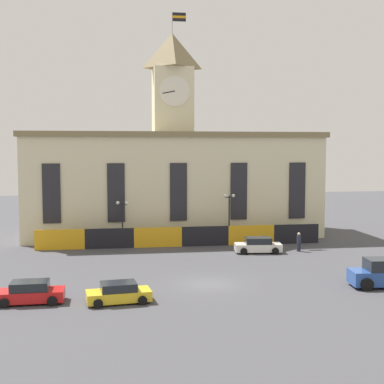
# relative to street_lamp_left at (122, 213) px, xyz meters

# --- Properties ---
(ground_plane) EXTENTS (160.00, 160.00, 0.00)m
(ground_plane) POSITION_rel_street_lamp_left_xyz_m (6.08, -16.87, -3.45)
(ground_plane) COLOR #424247
(civic_building) EXTENTS (34.02, 11.68, 25.87)m
(civic_building) POSITION_rel_street_lamp_left_xyz_m (6.08, 7.00, 3.20)
(civic_building) COLOR beige
(civic_building) RESTS_ON ground
(banner_fence) EXTENTS (29.67, 0.12, 2.05)m
(banner_fence) POSITION_rel_street_lamp_left_xyz_m (6.08, -1.35, -2.42)
(banner_fence) COLOR gold
(banner_fence) RESTS_ON ground
(street_lamp_left) EXTENTS (1.26, 0.36, 4.71)m
(street_lamp_left) POSITION_rel_street_lamp_left_xyz_m (0.00, 0.00, 0.00)
(street_lamp_left) COLOR black
(street_lamp_left) RESTS_ON ground
(street_lamp_far_left) EXTENTS (1.26, 0.36, 5.30)m
(street_lamp_far_left) POSITION_rel_street_lamp_left_xyz_m (11.38, 0.00, 0.37)
(street_lamp_far_left) COLOR black
(street_lamp_far_left) RESTS_ON ground
(car_yellow_coupe) EXTENTS (4.39, 2.52, 1.35)m
(car_yellow_coupe) POSITION_rel_street_lamp_left_xyz_m (-0.66, -20.78, -2.82)
(car_yellow_coupe) COLOR yellow
(car_yellow_coupe) RESTS_ON ground
(car_red_sedan) EXTENTS (4.42, 2.17, 1.45)m
(car_red_sedan) POSITION_rel_street_lamp_left_xyz_m (-6.43, -20.00, -2.78)
(car_red_sedan) COLOR red
(car_red_sedan) RESTS_ON ground
(car_white_taxi) EXTENTS (4.66, 2.49, 1.50)m
(car_white_taxi) POSITION_rel_street_lamp_left_xyz_m (13.02, -5.67, -2.75)
(car_white_taxi) COLOR white
(car_white_taxi) RESTS_ON ground
(pedestrian) EXTENTS (0.55, 0.55, 1.88)m
(pedestrian) POSITION_rel_street_lamp_left_xyz_m (17.20, -5.60, -2.42)
(pedestrian) COLOR #282D3D
(pedestrian) RESTS_ON ground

